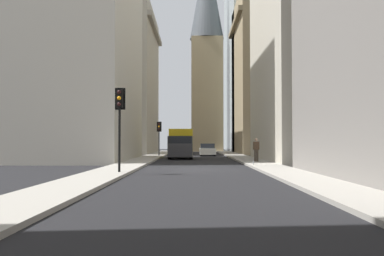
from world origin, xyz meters
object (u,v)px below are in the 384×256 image
(traffic_light_foreground, at_px, (120,110))
(discarded_bottle, at_px, (253,163))
(sedan_white, at_px, (207,150))
(pedestrian, at_px, (256,149))
(traffic_light_midblock, at_px, (159,131))
(delivery_truck, at_px, (181,143))

(traffic_light_foreground, height_order, discarded_bottle, traffic_light_foreground)
(sedan_white, relative_size, pedestrian, 2.45)
(pedestrian, height_order, discarded_bottle, pedestrian)
(sedan_white, height_order, traffic_light_midblock, traffic_light_midblock)
(delivery_truck, bearing_deg, traffic_light_foreground, 172.99)
(traffic_light_foreground, relative_size, traffic_light_midblock, 1.14)
(delivery_truck, height_order, discarded_bottle, delivery_truck)
(delivery_truck, xyz_separation_m, discarded_bottle, (-13.49, -5.09, -1.21))
(delivery_truck, height_order, pedestrian, delivery_truck)
(traffic_light_foreground, bearing_deg, sedan_white, -10.72)
(traffic_light_midblock, bearing_deg, discarded_bottle, -157.81)
(sedan_white, distance_m, pedestrian, 17.19)
(sedan_white, bearing_deg, delivery_truck, 160.17)
(pedestrian, bearing_deg, traffic_light_midblock, 30.49)
(sedan_white, height_order, discarded_bottle, sedan_white)
(sedan_white, distance_m, traffic_light_foreground, 28.42)
(traffic_light_foreground, bearing_deg, delivery_truck, -7.01)
(sedan_white, relative_size, discarded_bottle, 15.93)
(discarded_bottle, bearing_deg, sedan_white, 6.16)
(discarded_bottle, bearing_deg, traffic_light_foreground, 130.96)
(delivery_truck, distance_m, traffic_light_midblock, 6.09)
(sedan_white, xyz_separation_m, discarded_bottle, (-21.25, -2.29, -0.42))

